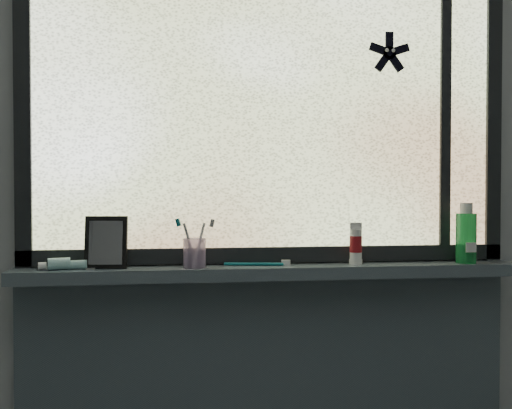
{
  "coord_description": "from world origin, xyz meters",
  "views": [
    {
      "loc": [
        -0.29,
        -0.57,
        1.26
      ],
      "look_at": [
        -0.08,
        1.05,
        1.22
      ],
      "focal_mm": 40.0,
      "sensor_mm": 36.0,
      "label": 1
    }
  ],
  "objects_px": {
    "toothbrush_cup": "(195,253)",
    "cream_tube": "(356,242)",
    "vanity_mirror": "(106,242)",
    "mouthwash_bottle": "(466,233)"
  },
  "relations": [
    {
      "from": "toothbrush_cup",
      "to": "cream_tube",
      "type": "xyz_separation_m",
      "value": [
        0.52,
        0.01,
        0.03
      ]
    },
    {
      "from": "cream_tube",
      "to": "vanity_mirror",
      "type": "bearing_deg",
      "value": 179.24
    },
    {
      "from": "toothbrush_cup",
      "to": "cream_tube",
      "type": "distance_m",
      "value": 0.52
    },
    {
      "from": "toothbrush_cup",
      "to": "mouthwash_bottle",
      "type": "xyz_separation_m",
      "value": [
        0.9,
        -0.0,
        0.05
      ]
    },
    {
      "from": "vanity_mirror",
      "to": "toothbrush_cup",
      "type": "xyz_separation_m",
      "value": [
        0.27,
        -0.02,
        -0.03
      ]
    },
    {
      "from": "vanity_mirror",
      "to": "mouthwash_bottle",
      "type": "xyz_separation_m",
      "value": [
        1.17,
        -0.02,
        0.02
      ]
    },
    {
      "from": "toothbrush_cup",
      "to": "cream_tube",
      "type": "relative_size",
      "value": 0.94
    },
    {
      "from": "mouthwash_bottle",
      "to": "toothbrush_cup",
      "type": "bearing_deg",
      "value": 179.94
    },
    {
      "from": "toothbrush_cup",
      "to": "cream_tube",
      "type": "bearing_deg",
      "value": 1.11
    },
    {
      "from": "mouthwash_bottle",
      "to": "cream_tube",
      "type": "xyz_separation_m",
      "value": [
        -0.37,
        0.01,
        -0.03
      ]
    }
  ]
}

